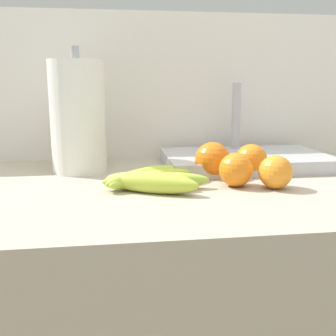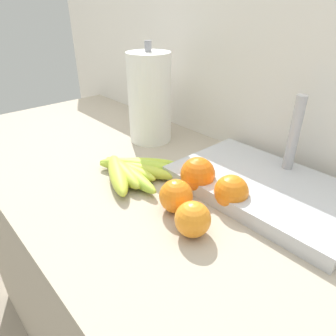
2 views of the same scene
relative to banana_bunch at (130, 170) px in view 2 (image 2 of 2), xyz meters
name	(u,v)px [view 2 (image 2 of 2)]	position (x,y,z in m)	size (l,w,h in m)	color
counter	(165,311)	(0.10, 0.03, -0.47)	(1.66, 0.63, 0.90)	#ADA08C
wall_back	(240,213)	(0.10, 0.37, -0.27)	(2.06, 0.06, 1.30)	silver
banana_bunch	(130,170)	(0.00, 0.00, 0.00)	(0.22, 0.22, 0.04)	#BCCF3F
orange_front	(193,219)	(0.25, -0.04, 0.02)	(0.07, 0.07, 0.07)	orange
orange_far_right	(198,174)	(0.15, 0.08, 0.02)	(0.08, 0.08, 0.08)	orange
orange_center	(176,196)	(0.18, -0.01, 0.02)	(0.07, 0.07, 0.07)	orange
orange_right	(231,192)	(0.25, 0.09, 0.02)	(0.07, 0.07, 0.07)	orange
paper_towel_roll	(150,98)	(-0.15, 0.19, 0.11)	(0.13, 0.13, 0.29)	white
sink_basin	(266,185)	(0.27, 0.19, 0.00)	(0.41, 0.26, 0.21)	#B7BABF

